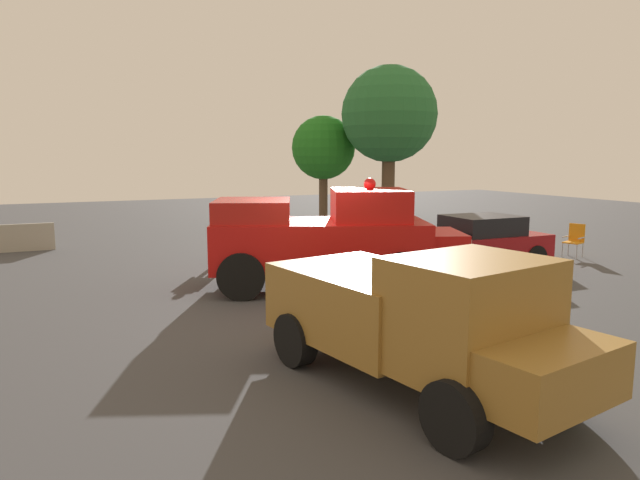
{
  "coord_description": "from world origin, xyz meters",
  "views": [
    {
      "loc": [
        -5.23,
        -11.77,
        3.1
      ],
      "look_at": [
        0.28,
        0.26,
        1.15
      ],
      "focal_mm": 32.27,
      "sensor_mm": 36.0,
      "label": 1
    }
  ],
  "objects_px": {
    "classic_hot_rod": "(472,242)",
    "oak_tree_right": "(323,148)",
    "lawn_chair_by_car": "(575,238)",
    "lawn_chair_near_truck": "(390,234)",
    "spectator_seated": "(393,231)",
    "parked_pickup": "(417,316)",
    "vintage_fire_truck": "(330,238)",
    "oak_tree_left": "(389,115)",
    "spectator_standing": "(223,229)"
  },
  "relations": [
    {
      "from": "classic_hot_rod",
      "to": "oak_tree_right",
      "type": "bearing_deg",
      "value": 84.33
    },
    {
      "from": "lawn_chair_by_car",
      "to": "lawn_chair_near_truck",
      "type": "bearing_deg",
      "value": 147.1
    },
    {
      "from": "spectator_seated",
      "to": "oak_tree_right",
      "type": "relative_size",
      "value": 0.26
    },
    {
      "from": "parked_pickup",
      "to": "lawn_chair_by_car",
      "type": "xyz_separation_m",
      "value": [
        10.2,
        6.46,
        -0.4
      ]
    },
    {
      "from": "vintage_fire_truck",
      "to": "classic_hot_rod",
      "type": "xyz_separation_m",
      "value": [
        4.57,
        0.52,
        -0.45
      ]
    },
    {
      "from": "vintage_fire_truck",
      "to": "oak_tree_left",
      "type": "bearing_deg",
      "value": 52.73
    },
    {
      "from": "parked_pickup",
      "to": "oak_tree_right",
      "type": "height_order",
      "value": "oak_tree_right"
    },
    {
      "from": "spectator_seated",
      "to": "oak_tree_right",
      "type": "height_order",
      "value": "oak_tree_right"
    },
    {
      "from": "classic_hot_rod",
      "to": "spectator_standing",
      "type": "xyz_separation_m",
      "value": [
        -5.93,
        3.85,
        0.22
      ]
    },
    {
      "from": "parked_pickup",
      "to": "oak_tree_right",
      "type": "distance_m",
      "value": 20.11
    },
    {
      "from": "lawn_chair_near_truck",
      "to": "oak_tree_left",
      "type": "distance_m",
      "value": 8.62
    },
    {
      "from": "lawn_chair_by_car",
      "to": "oak_tree_right",
      "type": "xyz_separation_m",
      "value": [
        -2.92,
        12.12,
        2.84
      ]
    },
    {
      "from": "lawn_chair_near_truck",
      "to": "spectator_seated",
      "type": "distance_m",
      "value": 0.17
    },
    {
      "from": "vintage_fire_truck",
      "to": "classic_hot_rod",
      "type": "distance_m",
      "value": 4.62
    },
    {
      "from": "vintage_fire_truck",
      "to": "oak_tree_right",
      "type": "xyz_separation_m",
      "value": [
        5.8,
        12.83,
        2.24
      ]
    },
    {
      "from": "oak_tree_right",
      "to": "lawn_chair_by_car",
      "type": "bearing_deg",
      "value": -76.47
    },
    {
      "from": "spectator_standing",
      "to": "oak_tree_left",
      "type": "height_order",
      "value": "oak_tree_left"
    },
    {
      "from": "spectator_seated",
      "to": "spectator_standing",
      "type": "xyz_separation_m",
      "value": [
        -5.33,
        0.72,
        0.27
      ]
    },
    {
      "from": "lawn_chair_by_car",
      "to": "spectator_seated",
      "type": "height_order",
      "value": "spectator_seated"
    },
    {
      "from": "classic_hot_rod",
      "to": "oak_tree_left",
      "type": "distance_m",
      "value": 11.01
    },
    {
      "from": "oak_tree_left",
      "to": "oak_tree_right",
      "type": "distance_m",
      "value": 3.58
    },
    {
      "from": "spectator_standing",
      "to": "parked_pickup",
      "type": "bearing_deg",
      "value": -90.7
    },
    {
      "from": "lawn_chair_by_car",
      "to": "spectator_standing",
      "type": "height_order",
      "value": "spectator_standing"
    },
    {
      "from": "lawn_chair_near_truck",
      "to": "spectator_standing",
      "type": "distance_m",
      "value": 5.37
    },
    {
      "from": "lawn_chair_by_car",
      "to": "oak_tree_left",
      "type": "bearing_deg",
      "value": 95.6
    },
    {
      "from": "lawn_chair_near_truck",
      "to": "oak_tree_right",
      "type": "bearing_deg",
      "value": 78.55
    },
    {
      "from": "oak_tree_right",
      "to": "lawn_chair_near_truck",
      "type": "bearing_deg",
      "value": -101.45
    },
    {
      "from": "spectator_standing",
      "to": "oak_tree_right",
      "type": "bearing_deg",
      "value": 49.78
    },
    {
      "from": "lawn_chair_near_truck",
      "to": "spectator_standing",
      "type": "bearing_deg",
      "value": 173.65
    },
    {
      "from": "lawn_chair_by_car",
      "to": "spectator_standing",
      "type": "distance_m",
      "value": 10.73
    },
    {
      "from": "lawn_chair_by_car",
      "to": "oak_tree_left",
      "type": "distance_m",
      "value": 10.47
    },
    {
      "from": "lawn_chair_near_truck",
      "to": "oak_tree_left",
      "type": "xyz_separation_m",
      "value": [
        3.82,
        6.44,
        4.27
      ]
    },
    {
      "from": "parked_pickup",
      "to": "classic_hot_rod",
      "type": "bearing_deg",
      "value": 46.01
    },
    {
      "from": "lawn_chair_near_truck",
      "to": "classic_hot_rod",
      "type": "bearing_deg",
      "value": -79.4
    },
    {
      "from": "spectator_seated",
      "to": "oak_tree_right",
      "type": "xyz_separation_m",
      "value": [
        1.82,
        9.18,
        2.74
      ]
    },
    {
      "from": "oak_tree_right",
      "to": "vintage_fire_truck",
      "type": "bearing_deg",
      "value": -114.31
    },
    {
      "from": "vintage_fire_truck",
      "to": "spectator_standing",
      "type": "height_order",
      "value": "vintage_fire_truck"
    },
    {
      "from": "classic_hot_rod",
      "to": "parked_pickup",
      "type": "bearing_deg",
      "value": -133.99
    },
    {
      "from": "lawn_chair_by_car",
      "to": "spectator_seated",
      "type": "distance_m",
      "value": 5.58
    },
    {
      "from": "vintage_fire_truck",
      "to": "lawn_chair_near_truck",
      "type": "distance_m",
      "value": 5.51
    },
    {
      "from": "parked_pickup",
      "to": "oak_tree_right",
      "type": "bearing_deg",
      "value": 68.61
    },
    {
      "from": "classic_hot_rod",
      "to": "lawn_chair_by_car",
      "type": "bearing_deg",
      "value": 2.6
    },
    {
      "from": "lawn_chair_near_truck",
      "to": "oak_tree_right",
      "type": "height_order",
      "value": "oak_tree_right"
    },
    {
      "from": "spectator_standing",
      "to": "lawn_chair_near_truck",
      "type": "bearing_deg",
      "value": -6.35
    },
    {
      "from": "spectator_seated",
      "to": "parked_pickup",
      "type": "bearing_deg",
      "value": -120.13
    },
    {
      "from": "parked_pickup",
      "to": "spectator_standing",
      "type": "distance_m",
      "value": 10.13
    },
    {
      "from": "classic_hot_rod",
      "to": "parked_pickup",
      "type": "height_order",
      "value": "parked_pickup"
    },
    {
      "from": "parked_pickup",
      "to": "spectator_standing",
      "type": "height_order",
      "value": "parked_pickup"
    },
    {
      "from": "oak_tree_left",
      "to": "lawn_chair_by_car",
      "type": "bearing_deg",
      "value": -84.4
    },
    {
      "from": "classic_hot_rod",
      "to": "vintage_fire_truck",
      "type": "bearing_deg",
      "value": -173.52
    }
  ]
}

